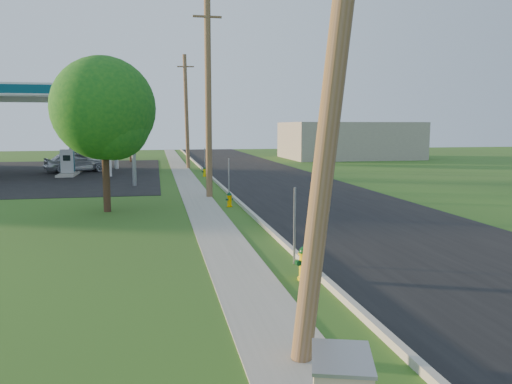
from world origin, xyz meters
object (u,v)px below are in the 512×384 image
(hydrant_near, at_px, (304,263))
(car_silver, at_px, (77,162))
(utility_pole_mid, at_px, (208,98))
(tree_verge, at_px, (106,112))
(hydrant_far, at_px, (204,172))
(utility_pole_near, at_px, (339,37))
(price_pylon, at_px, (132,94))
(hydrant_mid, at_px, (229,200))
(fuel_pump_se, at_px, (76,162))
(tree_lot, at_px, (131,114))
(fuel_pump_ne, at_px, (68,166))
(utility_pole_far, at_px, (186,111))

(hydrant_near, xyz_separation_m, car_silver, (-9.42, 30.10, 0.41))
(utility_pole_mid, height_order, tree_verge, utility_pole_mid)
(tree_verge, relative_size, hydrant_far, 9.25)
(utility_pole_near, distance_m, utility_pole_mid, 18.00)
(utility_pole_mid, distance_m, hydrant_near, 14.88)
(price_pylon, xyz_separation_m, hydrant_mid, (4.44, -8.78, -5.11))
(utility_pole_mid, height_order, fuel_pump_se, utility_pole_mid)
(fuel_pump_se, height_order, price_pylon, price_pylon)
(car_silver, bearing_deg, utility_pole_near, 173.43)
(hydrant_mid, xyz_separation_m, hydrant_far, (0.20, 13.74, 0.01))
(utility_pole_mid, height_order, hydrant_mid, utility_pole_mid)
(tree_lot, relative_size, hydrant_far, 10.83)
(hydrant_far, distance_m, car_silver, 10.94)
(fuel_pump_ne, height_order, fuel_pump_se, same)
(utility_pole_mid, distance_m, tree_verge, 5.86)
(hydrant_far, bearing_deg, utility_pole_far, 95.64)
(utility_pole_mid, relative_size, utility_pole_far, 1.03)
(tree_lot, height_order, hydrant_far, tree_lot)
(utility_pole_near, height_order, utility_pole_mid, utility_pole_mid)
(utility_pole_far, bearing_deg, utility_pole_mid, -90.00)
(tree_verge, distance_m, hydrant_mid, 6.36)
(fuel_pump_se, distance_m, tree_verge, 21.32)
(fuel_pump_ne, bearing_deg, price_pylon, -56.31)
(utility_pole_far, height_order, fuel_pump_se, utility_pole_far)
(hydrant_mid, distance_m, car_silver, 21.35)
(fuel_pump_ne, bearing_deg, utility_pole_far, 29.33)
(utility_pole_mid, bearing_deg, tree_verge, -141.71)
(fuel_pump_se, relative_size, car_silver, 0.67)
(utility_pole_mid, relative_size, fuel_pump_ne, 3.06)
(fuel_pump_se, bearing_deg, utility_pole_far, 6.41)
(utility_pole_mid, xyz_separation_m, hydrant_far, (0.74, 10.46, -4.62))
(tree_lot, height_order, hydrant_near, tree_lot)
(fuel_pump_se, relative_size, hydrant_mid, 4.80)
(price_pylon, height_order, hydrant_mid, price_pylon)
(tree_lot, bearing_deg, utility_pole_far, -59.79)
(utility_pole_far, height_order, hydrant_far, utility_pole_far)
(utility_pole_near, bearing_deg, utility_pole_far, 90.00)
(hydrant_near, bearing_deg, fuel_pump_se, 107.16)
(price_pylon, bearing_deg, hydrant_far, 46.90)
(tree_verge, height_order, hydrant_near, tree_verge)
(utility_pole_near, bearing_deg, fuel_pump_se, 104.27)
(fuel_pump_se, distance_m, hydrant_near, 32.60)
(utility_pole_mid, xyz_separation_m, tree_verge, (-4.55, -3.60, -0.85))
(hydrant_mid, relative_size, hydrant_far, 0.97)
(tree_lot, bearing_deg, hydrant_far, -70.42)
(tree_verge, height_order, hydrant_far, tree_verge)
(utility_pole_far, xyz_separation_m, fuel_pump_ne, (-8.90, -5.00, -4.08))
(utility_pole_far, bearing_deg, tree_verge, -101.91)
(fuel_pump_ne, height_order, tree_verge, tree_verge)
(fuel_pump_ne, xyz_separation_m, hydrant_far, (9.64, -2.54, -0.39))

